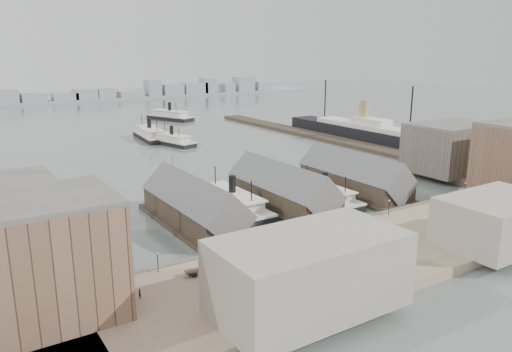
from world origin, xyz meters
TOP-DOWN VIEW (x-y plane):
  - ground at (0.00, 0.00)m, footprint 900.00×900.00m
  - quay at (0.00, -20.00)m, footprint 180.00×30.00m
  - seawall at (0.00, -5.20)m, footprint 180.00×1.20m
  - east_wharf at (78.00, 90.00)m, footprint 10.00×180.00m
  - ferry_shed_west at (-26.00, 16.88)m, footprint 14.00×42.00m
  - ferry_shed_center at (0.00, 16.88)m, footprint 14.00×42.00m
  - ferry_shed_east at (26.00, 16.88)m, footprint 14.00×42.00m
  - warehouse_west_front at (-70.00, -12.00)m, footprint 32.00×18.00m
  - warehouse_east_back at (68.00, 15.00)m, footprint 28.00×20.00m
  - street_bldg_center at (20.00, -32.00)m, footprint 24.00×16.00m
  - street_bldg_west at (-30.00, -32.00)m, footprint 30.00×16.00m
  - lamp_post_far_w at (-45.00, -7.00)m, footprint 0.44×0.44m
  - lamp_post_near_w at (-15.00, -7.00)m, footprint 0.44×0.44m
  - lamp_post_near_e at (15.00, -7.00)m, footprint 0.44×0.44m
  - lamp_post_far_e at (45.00, -7.00)m, footprint 0.44×0.44m
  - far_shore at (-2.07, 334.14)m, footprint 500.00×40.00m
  - ferry_docked_west at (-13.00, 21.16)m, footprint 8.75×29.17m
  - ferry_docked_east at (13.00, 14.71)m, footprint 7.64×25.47m
  - ferry_open_near at (11.48, 117.37)m, footprint 13.86×26.60m
  - ferry_open_mid at (8.07, 135.61)m, footprint 11.83×30.82m
  - ferry_open_far at (42.57, 192.25)m, footprint 20.57×32.52m
  - ocean_steamer at (92.00, 80.49)m, footprint 12.80×93.54m
  - tram at (38.88, -15.67)m, footprint 3.26×11.28m
  - horse_cart_left at (-38.55, -11.69)m, footprint 4.85×2.16m
  - horse_cart_center at (-14.56, -18.61)m, footprint 4.86×1.84m
  - horse_cart_right at (24.18, -23.87)m, footprint 4.84×2.76m
  - pedestrian_0 at (-51.31, -14.85)m, footprint 0.55×0.69m
  - pedestrian_1 at (-32.64, -23.04)m, footprint 0.97×0.82m
  - pedestrian_2 at (-26.79, -8.00)m, footprint 1.25×1.05m
  - pedestrian_3 at (-11.52, -27.84)m, footprint 1.08×0.47m
  - pedestrian_4 at (0.04, -13.40)m, footprint 0.90×0.73m
  - pedestrian_5 at (4.41, -21.95)m, footprint 0.53×0.68m
  - pedestrian_6 at (29.93, -11.04)m, footprint 1.09×1.08m
  - pedestrian_7 at (37.44, -24.98)m, footprint 1.15×0.66m
  - pedestrian_8 at (39.86, -9.08)m, footprint 0.89×1.06m
  - pedestrian_10 at (-36.42, -11.63)m, footprint 0.80×1.10m

SIDE VIEW (x-z plane):
  - ground at x=0.00m, z-range 0.00..0.00m
  - east_wharf at x=78.00m, z-range 0.00..1.60m
  - quay at x=0.00m, z-range 0.00..2.00m
  - seawall at x=0.00m, z-range 0.00..2.30m
  - ferry_docked_east at x=13.00m, z-range -2.42..6.68m
  - ferry_open_near at x=11.48m, z-range -2.42..6.69m
  - ferry_docked_west at x=-13.00m, z-range -2.77..7.65m
  - ferry_open_mid at x=8.07m, z-range -2.86..7.89m
  - ferry_open_far at x=42.57m, z-range -2.97..8.21m
  - horse_cart_center at x=-14.56m, z-range 2.05..3.49m
  - pedestrian_4 at x=0.04m, z-range 2.00..3.58m
  - horse_cart_right at x=24.18m, z-range 2.01..3.62m
  - pedestrian_2 at x=-26.79m, z-range 2.00..3.68m
  - pedestrian_8 at x=39.86m, z-range 2.00..3.70m
  - pedestrian_5 at x=4.41m, z-range 2.00..3.71m
  - horse_cart_left at x=-38.55m, z-range 1.99..3.72m
  - pedestrian_0 at x=-51.31m, z-range 2.00..3.73m
  - pedestrian_10 at x=-36.42m, z-range 2.00..3.73m
  - pedestrian_1 at x=-32.64m, z-range 2.00..3.77m
  - pedestrian_7 at x=37.44m, z-range 2.00..3.77m
  - pedestrian_6 at x=29.93m, z-range 2.00..3.78m
  - pedestrian_3 at x=-11.52m, z-range 2.00..3.82m
  - far_shore at x=-2.07m, z-range -3.96..11.77m
  - ocean_steamer at x=92.00m, z-range -5.33..13.38m
  - tram at x=38.88m, z-range 2.05..6.03m
  - ferry_shed_west at x=-26.00m, z-range -1.66..10.94m
  - ferry_shed_center at x=0.00m, z-range -1.66..10.94m
  - ferry_shed_east at x=26.00m, z-range -1.66..10.94m
  - lamp_post_far_w at x=-45.00m, z-range 2.75..6.67m
  - lamp_post_near_w at x=-15.00m, z-range 2.75..6.67m
  - lamp_post_near_e at x=15.00m, z-range 2.75..6.67m
  - lamp_post_far_e at x=45.00m, z-range 2.75..6.67m
  - street_bldg_center at x=20.00m, z-range 2.00..12.00m
  - street_bldg_west at x=-30.00m, z-range 2.00..14.00m
  - warehouse_east_back at x=68.00m, z-range 2.00..17.00m
  - warehouse_west_front at x=-70.00m, z-range 2.00..20.00m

